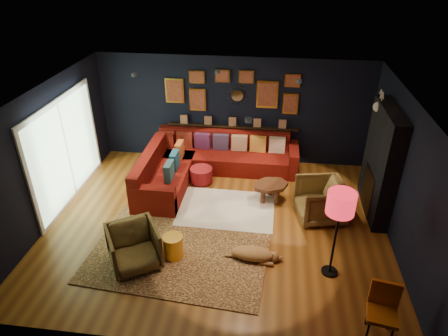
# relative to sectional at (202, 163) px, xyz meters

# --- Properties ---
(floor) EXTENTS (6.50, 6.50, 0.00)m
(floor) POSITION_rel_sectional_xyz_m (0.61, -1.81, -0.32)
(floor) COLOR #965A1E
(floor) RESTS_ON ground
(room_walls) EXTENTS (6.50, 6.50, 6.50)m
(room_walls) POSITION_rel_sectional_xyz_m (0.61, -1.81, 1.27)
(room_walls) COLOR black
(room_walls) RESTS_ON ground
(sectional) EXTENTS (3.41, 2.69, 0.86)m
(sectional) POSITION_rel_sectional_xyz_m (0.00, 0.00, 0.00)
(sectional) COLOR maroon
(sectional) RESTS_ON ground
(ledge) EXTENTS (3.20, 0.12, 0.04)m
(ledge) POSITION_rel_sectional_xyz_m (0.61, 0.87, 0.60)
(ledge) COLOR black
(ledge) RESTS_ON room_walls
(gallery_wall) EXTENTS (3.15, 0.04, 1.02)m
(gallery_wall) POSITION_rel_sectional_xyz_m (0.60, 0.91, 1.48)
(gallery_wall) COLOR gold
(gallery_wall) RESTS_ON room_walls
(sunburst_mirror) EXTENTS (0.47, 0.16, 0.47)m
(sunburst_mirror) POSITION_rel_sectional_xyz_m (0.71, 0.91, 1.38)
(sunburst_mirror) COLOR silver
(sunburst_mirror) RESTS_ON room_walls
(fireplace) EXTENTS (0.31, 1.60, 2.20)m
(fireplace) POSITION_rel_sectional_xyz_m (3.71, -0.91, 0.70)
(fireplace) COLOR black
(fireplace) RESTS_ON ground
(deer_head) EXTENTS (0.50, 0.28, 0.45)m
(deer_head) POSITION_rel_sectional_xyz_m (3.75, -0.41, 1.73)
(deer_head) COLOR white
(deer_head) RESTS_ON fireplace
(sliding_door) EXTENTS (0.06, 2.80, 2.20)m
(sliding_door) POSITION_rel_sectional_xyz_m (-2.60, -1.21, 0.78)
(sliding_door) COLOR white
(sliding_door) RESTS_ON ground
(ceiling_spots) EXTENTS (3.30, 2.50, 0.06)m
(ceiling_spots) POSITION_rel_sectional_xyz_m (0.61, -1.01, 2.24)
(ceiling_spots) COLOR black
(ceiling_spots) RESTS_ON room_walls
(shag_rug) EXTENTS (1.97, 1.45, 0.03)m
(shag_rug) POSITION_rel_sectional_xyz_m (0.74, -1.31, -0.31)
(shag_rug) COLOR white
(shag_rug) RESTS_ON ground
(leopard_rug) EXTENTS (3.26, 2.44, 0.02)m
(leopard_rug) POSITION_rel_sectional_xyz_m (0.07, -2.72, -0.31)
(leopard_rug) COLOR tan
(leopard_rug) RESTS_ON ground
(coffee_table) EXTENTS (0.95, 0.85, 0.39)m
(coffee_table) POSITION_rel_sectional_xyz_m (1.61, -0.86, 0.01)
(coffee_table) COLOR brown
(coffee_table) RESTS_ON shag_rug
(pouf) EXTENTS (0.51, 0.51, 0.34)m
(pouf) POSITION_rel_sectional_xyz_m (0.03, -0.31, -0.13)
(pouf) COLOR maroon
(pouf) RESTS_ON shag_rug
(armchair_left) EXTENTS (1.07, 1.05, 0.82)m
(armchair_left) POSITION_rel_sectional_xyz_m (-0.61, -3.10, 0.09)
(armchair_left) COLOR #AD8A40
(armchair_left) RESTS_ON ground
(armchair_right) EXTENTS (0.97, 1.01, 0.89)m
(armchair_right) POSITION_rel_sectional_xyz_m (2.60, -1.34, 0.12)
(armchair_right) COLOR #AD8A40
(armchair_right) RESTS_ON ground
(gold_stool) EXTENTS (0.35, 0.35, 0.44)m
(gold_stool) POSITION_rel_sectional_xyz_m (-0.01, -2.84, -0.10)
(gold_stool) COLOR gold
(gold_stool) RESTS_ON ground
(orange_chair) EXTENTS (0.47, 0.47, 0.86)m
(orange_chair) POSITION_rel_sectional_xyz_m (3.22, -3.99, 0.18)
(orange_chair) COLOR black
(orange_chair) RESTS_ON ground
(floor_lamp) EXTENTS (0.44, 0.44, 1.59)m
(floor_lamp) POSITION_rel_sectional_xyz_m (2.67, -2.89, 1.01)
(floor_lamp) COLOR black
(floor_lamp) RESTS_ON ground
(dog) EXTENTS (1.03, 0.55, 0.32)m
(dog) POSITION_rel_sectional_xyz_m (1.36, -2.74, -0.15)
(dog) COLOR tan
(dog) RESTS_ON leopard_rug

